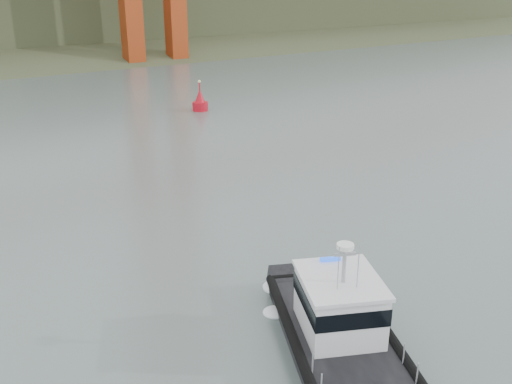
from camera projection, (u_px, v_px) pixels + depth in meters
ground at (365, 280)px, 28.55m from camera, size 400.00×400.00×0.00m
patrol_boat at (341, 327)px, 22.51m from camera, size 7.68×11.12×5.08m
nav_buoy at (200, 102)px, 63.50m from camera, size 1.73×1.73×3.60m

